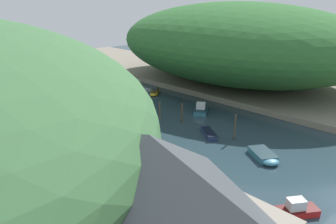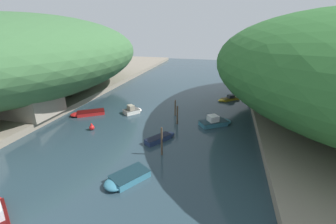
% 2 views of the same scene
% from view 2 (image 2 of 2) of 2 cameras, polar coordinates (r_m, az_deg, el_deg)
% --- Properties ---
extents(water_surface, '(130.00, 130.00, 0.00)m').
position_cam_2_polar(water_surface, '(40.31, -0.91, 1.16)').
color(water_surface, '#283D47').
rests_on(water_surface, ground).
extents(left_bank, '(22.00, 120.00, 0.96)m').
position_cam_2_polar(left_bank, '(53.08, -29.04, 3.91)').
color(left_bank, gray).
rests_on(left_bank, ground).
extents(right_bank, '(22.00, 120.00, 0.96)m').
position_cam_2_polar(right_bank, '(41.83, 35.74, -1.50)').
color(right_bank, gray).
rests_on(right_bank, ground).
extents(hillside_left, '(38.33, 53.66, 15.07)m').
position_cam_2_polar(hillside_left, '(51.35, -32.76, 11.97)').
color(hillside_left, '#3D6B3D').
rests_on(hillside_left, left_bank).
extents(boathouse_shed, '(7.96, 6.78, 4.92)m').
position_cam_2_polar(boathouse_shed, '(39.70, -31.72, 2.96)').
color(boathouse_shed, gray).
rests_on(boathouse_shed, left_bank).
extents(boat_far_right_bank, '(3.43, 4.32, 0.66)m').
position_cam_2_polar(boat_far_right_bank, '(28.84, -1.68, -6.55)').
color(boat_far_right_bank, navy).
rests_on(boat_far_right_bank, water_surface).
extents(boat_yellow_tender, '(5.11, 4.36, 1.54)m').
position_cam_2_polar(boat_yellow_tender, '(33.84, 12.15, -2.45)').
color(boat_yellow_tender, teal).
rests_on(boat_yellow_tender, water_surface).
extents(boat_open_rowboat, '(4.45, 4.07, 1.04)m').
position_cam_2_polar(boat_open_rowboat, '(45.80, 15.10, 3.28)').
color(boat_open_rowboat, gold).
rests_on(boat_open_rowboat, water_surface).
extents(boat_moored_right, '(5.45, 4.53, 0.59)m').
position_cam_2_polar(boat_moored_right, '(39.15, -19.95, -0.30)').
color(boat_moored_right, red).
rests_on(boat_moored_right, water_surface).
extents(boat_white_cruiser, '(4.03, 4.73, 0.70)m').
position_cam_2_polar(boat_white_cruiser, '(22.16, -10.86, -16.30)').
color(boat_white_cruiser, teal).
rests_on(boat_white_cruiser, water_surface).
extents(boat_near_quay, '(3.22, 3.43, 1.44)m').
position_cam_2_polar(boat_near_quay, '(38.06, -8.88, 0.41)').
color(boat_near_quay, silver).
rests_on(boat_near_quay, water_surface).
extents(mooring_post_second, '(0.22, 0.22, 3.43)m').
position_cam_2_polar(mooring_post_second, '(25.05, -1.61, -7.43)').
color(mooring_post_second, '#4C3D2D').
rests_on(mooring_post_second, water_surface).
extents(mooring_post_fourth, '(0.26, 0.26, 2.89)m').
position_cam_2_polar(mooring_post_fourth, '(32.99, 2.38, -0.75)').
color(mooring_post_fourth, '#4C3D2D').
rests_on(mooring_post_fourth, water_surface).
extents(mooring_post_farthest, '(0.23, 0.23, 2.62)m').
position_cam_2_polar(mooring_post_farthest, '(36.38, 1.84, 1.13)').
color(mooring_post_farthest, brown).
rests_on(mooring_post_farthest, water_surface).
extents(channel_buoy_near, '(0.72, 0.72, 1.07)m').
position_cam_2_polar(channel_buoy_near, '(33.26, -18.79, -3.66)').
color(channel_buoy_near, red).
rests_on(channel_buoy_near, water_surface).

